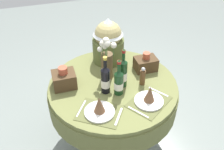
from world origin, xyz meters
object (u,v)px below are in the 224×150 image
(woven_basket_side_left, at_px, (64,79))
(wine_bottle_left, at_px, (105,79))
(flower_vase, at_px, (107,60))
(dining_table, at_px, (113,96))
(place_setting_left, at_px, (99,109))
(gift_tub_back_centre, at_px, (108,39))
(place_setting_right, at_px, (149,98))
(woven_basket_side_right, at_px, (146,63))
(pepper_mill, at_px, (143,77))
(wine_bottle_centre, at_px, (123,73))
(wine_bottle_rear, at_px, (119,82))

(woven_basket_side_left, bearing_deg, wine_bottle_left, -28.99)
(wine_bottle_left, bearing_deg, flower_vase, 70.36)
(dining_table, distance_m, wine_bottle_left, 0.30)
(place_setting_left, relative_size, gift_tub_back_centre, 0.94)
(flower_vase, distance_m, gift_tub_back_centre, 0.30)
(place_setting_right, xyz_separation_m, woven_basket_side_right, (0.15, 0.43, 0.02))
(woven_basket_side_right, bearing_deg, wine_bottle_left, -156.17)
(dining_table, xyz_separation_m, pepper_mill, (0.25, -0.07, 0.23))
(dining_table, distance_m, place_setting_left, 0.42)
(dining_table, height_order, woven_basket_side_right, woven_basket_side_right)
(woven_basket_side_left, bearing_deg, dining_table, -13.73)
(flower_vase, xyz_separation_m, pepper_mill, (0.28, -0.18, -0.11))
(pepper_mill, distance_m, woven_basket_side_right, 0.23)
(wine_bottle_centre, bearing_deg, pepper_mill, -10.36)
(place_setting_right, xyz_separation_m, wine_bottle_rear, (-0.20, 0.18, 0.07))
(dining_table, distance_m, flower_vase, 0.36)
(place_setting_right, height_order, woven_basket_side_left, woven_basket_side_left)
(wine_bottle_left, height_order, gift_tub_back_centre, gift_tub_back_centre)
(place_setting_right, height_order, flower_vase, flower_vase)
(wine_bottle_left, height_order, pepper_mill, wine_bottle_left)
(place_setting_right, bearing_deg, gift_tub_back_centre, 101.42)
(pepper_mill, distance_m, woven_basket_side_left, 0.69)
(place_setting_left, height_order, gift_tub_back_centre, gift_tub_back_centre)
(place_setting_left, distance_m, wine_bottle_left, 0.27)
(wine_bottle_rear, bearing_deg, pepper_mill, 13.06)
(wine_bottle_left, relative_size, woven_basket_side_right, 1.73)
(dining_table, relative_size, wine_bottle_centre, 3.21)
(flower_vase, distance_m, wine_bottle_centre, 0.19)
(gift_tub_back_centre, bearing_deg, pepper_mill, -68.90)
(pepper_mill, bearing_deg, wine_bottle_left, -179.27)
(dining_table, bearing_deg, wine_bottle_left, -139.25)
(woven_basket_side_right, bearing_deg, woven_basket_side_left, -178.45)
(pepper_mill, xyz_separation_m, woven_basket_side_left, (-0.66, 0.17, -0.01))
(place_setting_right, xyz_separation_m, woven_basket_side_left, (-0.63, 0.41, 0.03))
(wine_bottle_left, relative_size, woven_basket_side_left, 1.78)
(wine_bottle_rear, bearing_deg, woven_basket_side_right, 35.48)
(wine_bottle_rear, bearing_deg, place_setting_right, -41.63)
(dining_table, relative_size, woven_basket_side_left, 5.91)
(wine_bottle_left, bearing_deg, wine_bottle_centre, 12.00)
(gift_tub_back_centre, bearing_deg, place_setting_left, -111.69)
(flower_vase, bearing_deg, pepper_mill, -32.66)
(gift_tub_back_centre, bearing_deg, wine_bottle_rear, -96.83)
(wine_bottle_centre, distance_m, pepper_mill, 0.18)
(flower_vase, bearing_deg, place_setting_right, -59.97)
(wine_bottle_centre, distance_m, gift_tub_back_centre, 0.44)
(wine_bottle_rear, xyz_separation_m, pepper_mill, (0.24, 0.06, -0.04))
(flower_vase, bearing_deg, woven_basket_side_left, -179.73)
(wine_bottle_left, relative_size, pepper_mill, 1.98)
(woven_basket_side_left, bearing_deg, wine_bottle_centre, -16.26)
(flower_vase, relative_size, wine_bottle_rear, 1.34)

